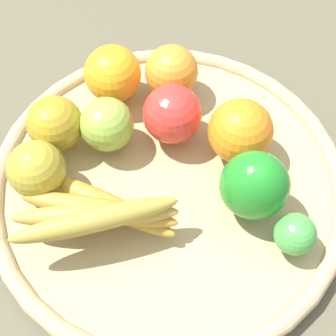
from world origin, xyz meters
The scene contains 12 objects.
ground_plane centered at (0.00, 0.00, 0.00)m, with size 2.40×2.40×0.00m, color brown.
basket centered at (0.00, 0.00, 0.02)m, with size 0.46×0.46×0.03m.
apple_2 centered at (-0.10, 0.01, 0.07)m, with size 0.07×0.07×0.07m, color #8CB03F.
bell_pepper centered at (0.10, 0.02, 0.08)m, with size 0.08×0.07×0.09m, color #208825.
orange_2 centered at (-0.14, 0.08, 0.07)m, with size 0.08×0.08×0.08m, color orange.
apple_3 centered at (-0.03, 0.06, 0.07)m, with size 0.08×0.08×0.08m, color red.
banana_bunch centered at (-0.03, -0.10, 0.06)m, with size 0.19×0.16×0.06m.
apple_1 centered at (-0.15, -0.03, 0.07)m, with size 0.07×0.07×0.07m, color #A98B22.
orange_0 centered at (0.05, 0.08, 0.07)m, with size 0.08×0.08×0.08m, color orange.
apple_0 centered at (-0.13, -0.09, 0.07)m, with size 0.07×0.07×0.07m, color #A5992E.
lime_0 centered at (0.17, 0.00, 0.06)m, with size 0.05×0.05×0.05m, color green.
orange_1 centered at (-0.07, 0.12, 0.07)m, with size 0.07×0.07×0.07m, color orange.
Camera 1 is at (0.16, -0.26, 0.55)m, focal length 51.05 mm.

